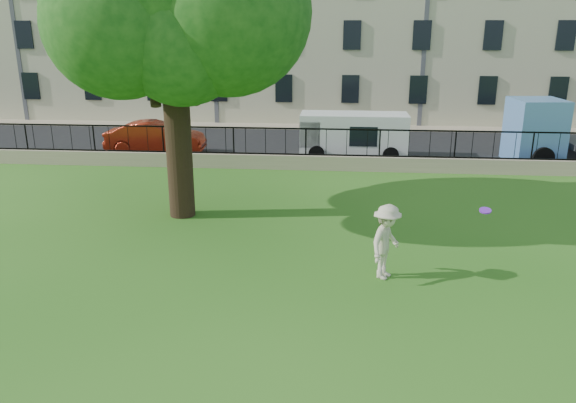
# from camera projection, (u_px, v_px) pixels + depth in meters

# --- Properties ---
(ground) EXTENTS (120.00, 120.00, 0.00)m
(ground) POSITION_uv_depth(u_px,v_px,m) (271.00, 306.00, 11.91)
(ground) COLOR #266016
(ground) RESTS_ON ground
(retaining_wall) EXTENTS (50.00, 0.40, 0.60)m
(retaining_wall) POSITION_uv_depth(u_px,v_px,m) (306.00, 162.00, 23.23)
(retaining_wall) COLOR gray
(retaining_wall) RESTS_ON ground
(iron_railing) EXTENTS (50.00, 0.05, 1.13)m
(iron_railing) POSITION_uv_depth(u_px,v_px,m) (306.00, 142.00, 22.97)
(iron_railing) COLOR black
(iron_railing) RESTS_ON retaining_wall
(street) EXTENTS (60.00, 9.00, 0.01)m
(street) POSITION_uv_depth(u_px,v_px,m) (311.00, 146.00, 27.78)
(street) COLOR black
(street) RESTS_ON ground
(sidewalk) EXTENTS (60.00, 1.40, 0.12)m
(sidewalk) POSITION_uv_depth(u_px,v_px,m) (316.00, 127.00, 32.71)
(sidewalk) COLOR gray
(sidewalk) RESTS_ON ground
(building_row) EXTENTS (56.40, 10.40, 13.80)m
(building_row) POSITION_uv_depth(u_px,v_px,m) (321.00, 6.00, 36.04)
(building_row) COLOR #BAB594
(building_row) RESTS_ON ground
(man) EXTENTS (1.15, 1.34, 1.80)m
(man) POSITION_uv_depth(u_px,v_px,m) (386.00, 242.00, 13.03)
(man) COLOR beige
(man) RESTS_ON ground
(frisbee) EXTENTS (0.35, 0.34, 0.12)m
(frisbee) POSITION_uv_depth(u_px,v_px,m) (485.00, 210.00, 12.75)
(frisbee) COLOR purple
(red_sedan) EXTENTS (4.59, 1.84, 1.48)m
(red_sedan) POSITION_uv_depth(u_px,v_px,m) (156.00, 138.00, 25.99)
(red_sedan) COLOR maroon
(red_sedan) RESTS_ON street
(white_van) EXTENTS (4.74, 1.86, 1.99)m
(white_van) POSITION_uv_depth(u_px,v_px,m) (354.00, 136.00, 25.13)
(white_van) COLOR silver
(white_van) RESTS_ON street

